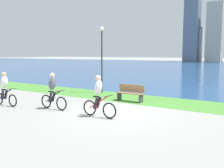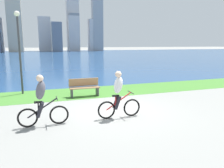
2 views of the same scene
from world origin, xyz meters
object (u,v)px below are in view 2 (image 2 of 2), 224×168
object	(u,v)px
lamppost_tall	(19,41)
cyclist_lead	(119,95)
bench_near_path	(84,88)
cyclist_trailing	(42,101)

from	to	relation	value
lamppost_tall	cyclist_lead	bearing A→B (deg)	-56.34
cyclist_lead	bench_near_path	xyz separation A→B (m)	(-0.49, 3.57, -0.39)
cyclist_lead	lamppost_tall	world-z (taller)	lamppost_tall
cyclist_trailing	bench_near_path	bearing A→B (deg)	59.32
cyclist_trailing	bench_near_path	distance (m)	4.13
cyclist_lead	cyclist_trailing	world-z (taller)	cyclist_lead
cyclist_trailing	lamppost_tall	xyz separation A→B (m)	(-0.88, 5.17, 1.90)
cyclist_lead	cyclist_trailing	size ratio (longest dim) A/B	1.01
cyclist_trailing	lamppost_tall	distance (m)	5.58
bench_near_path	cyclist_trailing	bearing A→B (deg)	-120.68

